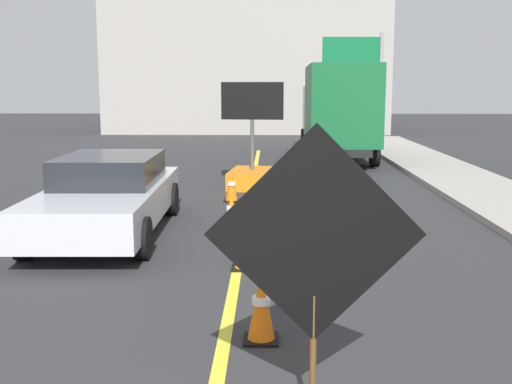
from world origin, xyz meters
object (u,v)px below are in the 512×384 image
traffic_cone_near_sign (261,306)px  highway_guide_sign (364,68)px  pickup_car (109,195)px  roadwork_sign (315,240)px  traffic_cone_curbside (231,186)px  traffic_cone_far_lane (231,211)px  box_truck (338,109)px  traffic_cone_mid_lane (244,246)px  arrow_board_trailer (252,169)px

traffic_cone_near_sign → highway_guide_sign: bearing=79.5°
pickup_car → roadwork_sign: bearing=-63.8°
highway_guide_sign → traffic_cone_curbside: bearing=-108.5°
traffic_cone_far_lane → box_truck: bearing=75.0°
traffic_cone_near_sign → traffic_cone_mid_lane: bearing=96.1°
roadwork_sign → traffic_cone_curbside: (-1.20, 9.73, -1.12)m
traffic_cone_far_lane → traffic_cone_curbside: bearing=93.4°
roadwork_sign → pickup_car: roadwork_sign is taller
box_truck → pickup_car: size_ratio=1.53×
box_truck → traffic_cone_curbside: (-3.28, -8.66, -1.44)m
pickup_car → traffic_cone_near_sign: size_ratio=6.76×
highway_guide_sign → arrow_board_trailer: bearing=-109.7°
traffic_cone_near_sign → traffic_cone_far_lane: 5.19m
box_truck → pickup_car: box_truck is taller
traffic_cone_near_sign → traffic_cone_mid_lane: (-0.28, 2.61, -0.04)m
roadwork_sign → traffic_cone_mid_lane: size_ratio=3.45×
box_truck → traffic_cone_curbside: size_ratio=11.02×
pickup_car → box_truck: bearing=66.2°
highway_guide_sign → roadwork_sign: bearing=-98.9°
roadwork_sign → arrow_board_trailer: 11.93m
pickup_car → arrow_board_trailer: bearing=66.0°
pickup_car → highway_guide_sign: (7.12, 18.58, 2.72)m
traffic_cone_near_sign → traffic_cone_far_lane: size_ratio=1.09×
traffic_cone_far_lane → traffic_cone_curbside: traffic_cone_curbside is taller
highway_guide_sign → traffic_cone_near_sign: size_ratio=6.52×
box_truck → traffic_cone_far_lane: bearing=-105.0°
pickup_car → traffic_cone_curbside: pickup_car is taller
traffic_cone_far_lane → traffic_cone_curbside: 2.93m
box_truck → pickup_car: 13.07m
highway_guide_sign → traffic_cone_near_sign: bearing=-100.5°
traffic_cone_curbside → traffic_cone_near_sign: bearing=-84.4°
roadwork_sign → highway_guide_sign: (3.94, 25.06, 1.95)m
arrow_board_trailer → traffic_cone_curbside: (-0.42, -2.12, -0.13)m
box_truck → traffic_cone_far_lane: (-3.10, -11.58, -1.45)m
traffic_cone_near_sign → traffic_cone_curbside: bearing=95.6°
highway_guide_sign → traffic_cone_near_sign: (-4.35, -23.41, -3.05)m
roadwork_sign → highway_guide_sign: bearing=81.1°
box_truck → pickup_car: bearing=-113.8°
pickup_car → traffic_cone_far_lane: pickup_car is taller
arrow_board_trailer → pickup_car: 5.89m
box_truck → traffic_cone_near_sign: size_ratio=10.34×
arrow_board_trailer → traffic_cone_near_sign: (0.37, -10.20, -0.10)m
box_truck → highway_guide_sign: bearing=74.4°
roadwork_sign → traffic_cone_far_lane: size_ratio=3.33×
traffic_cone_mid_lane → traffic_cone_near_sign: bearing=-83.9°
roadwork_sign → traffic_cone_mid_lane: bearing=99.3°
box_truck → traffic_cone_curbside: 9.38m
traffic_cone_mid_lane → traffic_cone_far_lane: traffic_cone_far_lane is taller
box_truck → traffic_cone_far_lane: size_ratio=11.32×
arrow_board_trailer → traffic_cone_mid_lane: (0.09, -7.59, -0.15)m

